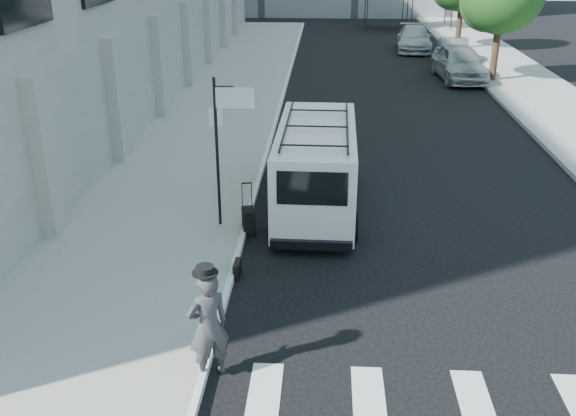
# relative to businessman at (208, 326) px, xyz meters

# --- Properties ---
(ground) EXTENTS (120.00, 120.00, 0.00)m
(ground) POSITION_rel_businessman_xyz_m (1.90, 2.24, -0.93)
(ground) COLOR black
(ground) RESTS_ON ground
(sidewalk_left) EXTENTS (4.50, 48.00, 0.15)m
(sidewalk_left) POSITION_rel_businessman_xyz_m (-2.35, 18.24, -0.86)
(sidewalk_left) COLOR gray
(sidewalk_left) RESTS_ON ground
(sidewalk_right) EXTENTS (4.00, 56.00, 0.15)m
(sidewalk_right) POSITION_rel_businessman_xyz_m (10.90, 22.24, -0.86)
(sidewalk_right) COLOR gray
(sidewalk_right) RESTS_ON ground
(sign_pole) EXTENTS (1.03, 0.07, 3.50)m
(sign_pole) POSITION_rel_businessman_xyz_m (-0.46, 5.44, 1.72)
(sign_pole) COLOR black
(sign_pole) RESTS_ON sidewalk_left
(businessman) EXTENTS (0.81, 0.75, 1.86)m
(businessman) POSITION_rel_businessman_xyz_m (0.00, 0.00, 0.00)
(businessman) COLOR #363639
(businessman) RESTS_ON ground
(briefcase) EXTENTS (0.13, 0.44, 0.34)m
(briefcase) POSITION_rel_businessman_xyz_m (0.00, 3.21, -0.76)
(briefcase) COLOR black
(briefcase) RESTS_ON ground
(suitcase) EXTENTS (0.37, 0.49, 1.22)m
(suitcase) POSITION_rel_businessman_xyz_m (-0.00, 5.24, -0.61)
(suitcase) COLOR black
(suitcase) RESTS_ON ground
(cargo_van) EXTENTS (2.11, 5.77, 2.17)m
(cargo_van) POSITION_rel_businessman_xyz_m (1.54, 6.94, 0.20)
(cargo_van) COLOR silver
(cargo_van) RESTS_ON ground
(parked_car_a) EXTENTS (2.25, 4.98, 1.66)m
(parked_car_a) POSITION_rel_businessman_xyz_m (8.04, 22.79, -0.10)
(parked_car_a) COLOR #A4A7AC
(parked_car_a) RESTS_ON ground
(parked_car_b) EXTENTS (1.77, 4.16, 1.34)m
(parked_car_b) POSITION_rel_businessman_xyz_m (8.45, 26.74, -0.26)
(parked_car_b) COLOR slate
(parked_car_b) RESTS_ON ground
(parked_car_c) EXTENTS (2.32, 4.91, 1.38)m
(parked_car_c) POSITION_rel_businessman_xyz_m (6.90, 31.03, -0.24)
(parked_car_c) COLOR #B1B4BA
(parked_car_c) RESTS_ON ground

